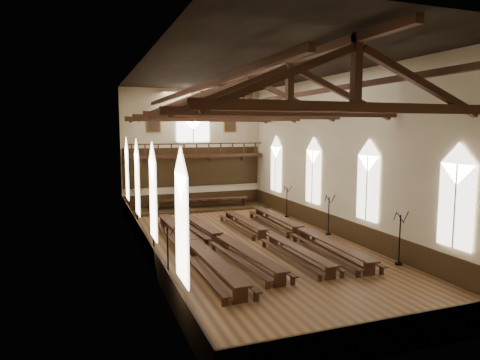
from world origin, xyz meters
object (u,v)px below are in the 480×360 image
Objects in this scene: refectory_row_d at (301,230)px; dais at (202,208)px; refectory_row_b at (219,238)px; candelabrum_right_near at (399,249)px; candelabrum_right_far at (287,208)px; candelabrum_left_mid at (154,241)px; refectory_row_a at (192,244)px; candelabrum_left_far at (137,215)px; refectory_row_c at (268,235)px; candelabrum_left_near at (168,264)px; high_table at (202,200)px; candelabrum_right_mid at (328,223)px.

dais is (-3.08, 11.49, -0.45)m from refectory_row_d.
refectory_row_b is 9.56m from candelabrum_right_near.
candelabrum_right_far is at bearing 70.90° from refectory_row_d.
refectory_row_b is 5.20× the size of candelabrum_left_mid.
candelabrum_left_mid reaches higher than refectory_row_d.
candelabrum_right_near is (9.14, -5.31, 0.23)m from refectory_row_a.
refectory_row_d is 6.66m from candelabrum_right_far.
candelabrum_left_far is (-8.92, 6.63, 0.29)m from refectory_row_d.
refectory_row_c is at bearing -124.77° from candelabrum_right_far.
refectory_row_c is 11.60m from dais.
dais is at bearing 106.72° from candelabrum_right_near.
refectory_row_b is at bearing 140.03° from candelabrum_right_near.
candelabrum_left_far is at bearing 131.24° from candelabrum_right_near.
candelabrum_left_mid is at bearing -148.84° from candelabrum_right_far.
dais is 4.42× the size of candelabrum_left_near.
high_table is at bearing 94.20° from refectory_row_c.
candelabrum_left_mid is (-8.92, -0.42, 0.29)m from refectory_row_d.
candelabrum_right_near reaches higher than refectory_row_a.
refectory_row_a is at bearing -172.12° from refectory_row_c.
candelabrum_right_mid reaches higher than dais.
candelabrum_right_mid is (7.32, 0.30, 0.24)m from refectory_row_b.
dais is at bearing 72.38° from refectory_row_a.
high_table is 13.26m from candelabrum_left_mid.
high_table reaches higher than refectory_row_a.
candelabrum_left_near is 11.03m from candelabrum_left_far.
candelabrum_left_far is at bearing 143.36° from refectory_row_d.
candelabrum_right_far reaches higher than refectory_row_b.
candelabrum_left_near is at bearing -110.17° from high_table.
high_table reaches higher than refectory_row_c.
candelabrum_right_mid is at bearing 4.29° from candelabrum_left_mid.
high_table is at bearing 115.41° from candelabrum_right_mid.
dais is (3.88, 12.21, -0.48)m from refectory_row_a.
refectory_row_a is 5.72× the size of candelabrum_left_near.
refectory_row_c is 6.70m from candelabrum_left_mid.
candelabrum_left_far is (-0.00, 7.05, 0.00)m from candelabrum_left_mid.
candelabrum_right_mid is 1.07× the size of candelabrum_right_far.
refectory_row_a is 1.06× the size of refectory_row_c.
candelabrum_left_mid is at bearing -116.10° from dais.
high_table is at bearing 79.75° from refectory_row_b.
candelabrum_left_mid reaches higher than refectory_row_a.
candelabrum_left_mid is (-0.00, 3.98, 0.05)m from candelabrum_left_near.
candelabrum_right_far is at bearing -44.64° from dais.
candelabrum_left_far reaches higher than high_table.
candelabrum_right_near is (11.10, -5.61, -0.03)m from candelabrum_left_mid.
high_table is 18.29m from candelabrum_right_near.
candelabrum_left_mid is 1.00× the size of candelabrum_left_far.
candelabrum_right_mid is (11.10, 4.81, -0.01)m from candelabrum_left_near.
refectory_row_b is at bearing 7.96° from candelabrum_left_mid.
candelabrum_right_mid is (11.10, 0.83, -0.06)m from candelabrum_left_mid.
refectory_row_a is 5.77× the size of candelabrum_right_mid.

